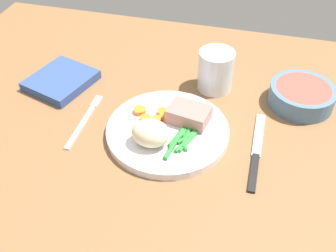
{
  "coord_description": "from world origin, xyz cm",
  "views": [
    {
      "loc": [
        14.04,
        -53.7,
        54.81
      ],
      "look_at": [
        0.21,
        -0.47,
        4.6
      ],
      "focal_mm": 41.9,
      "sensor_mm": 36.0,
      "label": 1
    }
  ],
  "objects_px": {
    "napkin": "(61,81)",
    "fork": "(84,121)",
    "dinner_plate": "(168,133)",
    "meat_portion": "(189,114)",
    "water_glass": "(215,73)",
    "salad_bowl": "(302,95)",
    "knife": "(256,152)"
  },
  "relations": [
    {
      "from": "salad_bowl",
      "to": "meat_portion",
      "type": "bearing_deg",
      "value": -148.88
    },
    {
      "from": "dinner_plate",
      "to": "meat_portion",
      "type": "distance_m",
      "value": 0.05
    },
    {
      "from": "water_glass",
      "to": "salad_bowl",
      "type": "distance_m",
      "value": 0.19
    },
    {
      "from": "dinner_plate",
      "to": "salad_bowl",
      "type": "relative_size",
      "value": 1.76
    },
    {
      "from": "meat_portion",
      "to": "water_glass",
      "type": "height_order",
      "value": "water_glass"
    },
    {
      "from": "meat_portion",
      "to": "salad_bowl",
      "type": "xyz_separation_m",
      "value": [
        0.21,
        0.13,
        -0.01
      ]
    },
    {
      "from": "meat_portion",
      "to": "napkin",
      "type": "height_order",
      "value": "meat_portion"
    },
    {
      "from": "knife",
      "to": "salad_bowl",
      "type": "height_order",
      "value": "salad_bowl"
    },
    {
      "from": "fork",
      "to": "water_glass",
      "type": "distance_m",
      "value": 0.3
    },
    {
      "from": "dinner_plate",
      "to": "fork",
      "type": "xyz_separation_m",
      "value": [
        -0.17,
        -0.0,
        -0.01
      ]
    },
    {
      "from": "meat_portion",
      "to": "water_glass",
      "type": "xyz_separation_m",
      "value": [
        0.03,
        0.14,
        0.01
      ]
    },
    {
      "from": "meat_portion",
      "to": "fork",
      "type": "distance_m",
      "value": 0.21
    },
    {
      "from": "dinner_plate",
      "to": "meat_portion",
      "type": "xyz_separation_m",
      "value": [
        0.03,
        0.04,
        0.02
      ]
    },
    {
      "from": "meat_portion",
      "to": "napkin",
      "type": "bearing_deg",
      "value": 167.89
    },
    {
      "from": "fork",
      "to": "salad_bowl",
      "type": "relative_size",
      "value": 1.23
    },
    {
      "from": "meat_portion",
      "to": "knife",
      "type": "relative_size",
      "value": 0.39
    },
    {
      "from": "fork",
      "to": "salad_bowl",
      "type": "distance_m",
      "value": 0.45
    },
    {
      "from": "napkin",
      "to": "knife",
      "type": "bearing_deg",
      "value": -13.4
    },
    {
      "from": "dinner_plate",
      "to": "napkin",
      "type": "relative_size",
      "value": 1.78
    },
    {
      "from": "napkin",
      "to": "dinner_plate",
      "type": "bearing_deg",
      "value": -20.58
    },
    {
      "from": "meat_portion",
      "to": "napkin",
      "type": "relative_size",
      "value": 0.59
    },
    {
      "from": "water_glass",
      "to": "salad_bowl",
      "type": "relative_size",
      "value": 0.67
    },
    {
      "from": "dinner_plate",
      "to": "meat_portion",
      "type": "relative_size",
      "value": 3.0
    },
    {
      "from": "fork",
      "to": "knife",
      "type": "distance_m",
      "value": 0.35
    },
    {
      "from": "knife",
      "to": "meat_portion",
      "type": "bearing_deg",
      "value": 160.02
    },
    {
      "from": "fork",
      "to": "knife",
      "type": "relative_size",
      "value": 0.81
    },
    {
      "from": "napkin",
      "to": "fork",
      "type": "bearing_deg",
      "value": -46.45
    },
    {
      "from": "meat_portion",
      "to": "dinner_plate",
      "type": "bearing_deg",
      "value": -130.6
    },
    {
      "from": "salad_bowl",
      "to": "napkin",
      "type": "height_order",
      "value": "salad_bowl"
    },
    {
      "from": "fork",
      "to": "salad_bowl",
      "type": "xyz_separation_m",
      "value": [
        0.42,
        0.17,
        0.02
      ]
    },
    {
      "from": "knife",
      "to": "water_glass",
      "type": "bearing_deg",
      "value": 117.54
    },
    {
      "from": "fork",
      "to": "napkin",
      "type": "relative_size",
      "value": 1.24
    }
  ]
}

